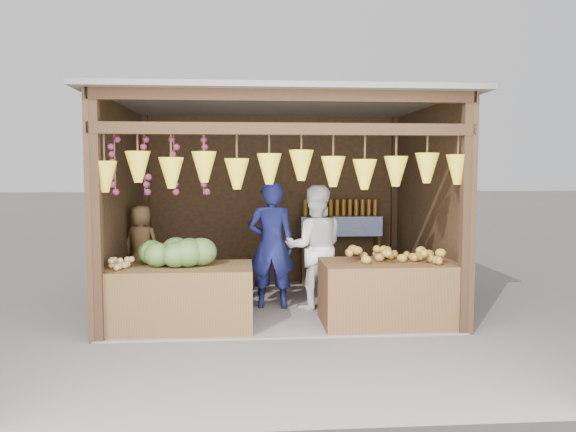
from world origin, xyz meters
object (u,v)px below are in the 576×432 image
object	(u,v)px
counter_left	(177,298)
man_standing	(271,246)
woman_standing	(315,247)
vendor_seated	(141,244)
counter_right	(391,293)

from	to	relation	value
counter_left	man_standing	distance (m)	1.45
man_standing	woman_standing	distance (m)	0.55
vendor_seated	man_standing	bearing A→B (deg)	-169.22
counter_left	woman_standing	bearing A→B (deg)	26.04
counter_left	man_standing	world-z (taller)	man_standing
man_standing	counter_left	bearing A→B (deg)	44.32
woman_standing	vendor_seated	xyz separation A→B (m)	(-2.24, 0.33, 0.02)
counter_right	counter_left	bearing A→B (deg)	179.58
counter_right	woman_standing	bearing A→B (deg)	133.55
woman_standing	vendor_seated	distance (m)	2.26
counter_right	woman_standing	xyz separation A→B (m)	(-0.78, 0.82, 0.43)
woman_standing	vendor_seated	bearing A→B (deg)	-7.39
vendor_seated	counter_right	bearing A→B (deg)	-179.85
counter_left	vendor_seated	xyz separation A→B (m)	(-0.59, 1.14, 0.46)
woman_standing	counter_right	bearing A→B (deg)	134.59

